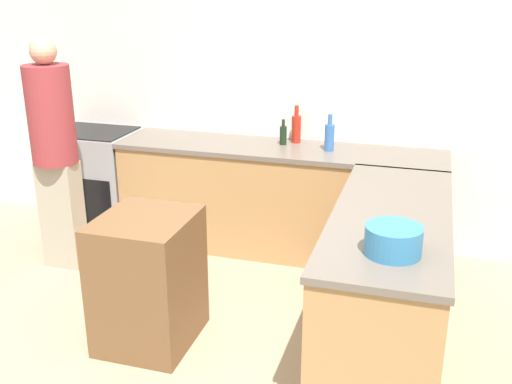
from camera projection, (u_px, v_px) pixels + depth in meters
name	position (u px, v px, depth m)	size (l,w,h in m)	color
wall_back	(289.00, 88.00, 5.08)	(8.00, 0.06, 2.70)	white
counter_back	(278.00, 199.00, 5.08)	(2.72, 0.64, 0.92)	tan
counter_peninsula	(386.00, 282.00, 3.69)	(0.69, 1.89, 0.92)	tan
range_oven	(97.00, 180.00, 5.55)	(0.75, 0.62, 0.93)	#99999E
island_table	(148.00, 280.00, 3.79)	(0.56, 0.63, 0.86)	brown
mixing_bowl	(393.00, 240.00, 2.99)	(0.29, 0.29, 0.15)	teal
wine_bottle_dark	(283.00, 135.00, 4.97)	(0.06, 0.06, 0.21)	black
water_bottle_blue	(329.00, 136.00, 4.78)	(0.08, 0.08, 0.30)	#386BB7
hot_sauce_bottle	(296.00, 128.00, 5.02)	(0.08, 0.08, 0.32)	red
person_by_range	(54.00, 148.00, 4.62)	(0.35, 0.35, 1.83)	#ADA38E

